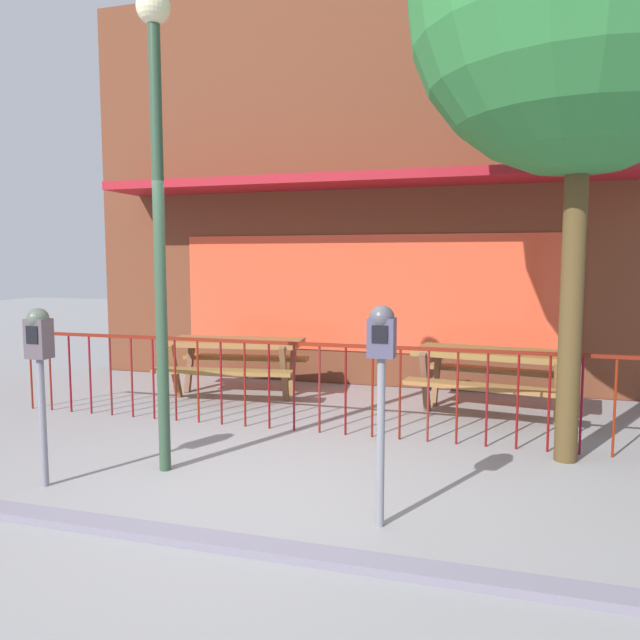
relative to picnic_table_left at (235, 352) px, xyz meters
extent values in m
plane|color=gray|center=(1.58, -3.10, -0.61)|extent=(40.00, 40.00, 0.00)
cube|color=#481E20|center=(1.58, 1.47, -0.61)|extent=(8.85, 0.54, 0.01)
cube|color=brown|center=(1.58, 1.47, 2.29)|extent=(8.85, 0.50, 5.80)
cube|color=#E54C2D|center=(1.58, 1.21, 0.74)|extent=(5.75, 0.02, 1.70)
cube|color=maroon|center=(1.58, 0.74, 2.30)|extent=(7.53, 0.95, 0.12)
cube|color=maroon|center=(1.58, -1.33, 0.34)|extent=(7.44, 0.04, 0.04)
cylinder|color=maroon|center=(-2.14, -1.33, -0.14)|extent=(0.02, 0.02, 0.95)
cylinder|color=maroon|center=(-1.85, -1.33, -0.14)|extent=(0.02, 0.02, 0.95)
cylinder|color=maroon|center=(-1.56, -1.33, -0.14)|extent=(0.02, 0.02, 0.95)
cylinder|color=maroon|center=(-1.28, -1.33, -0.14)|extent=(0.02, 0.02, 0.95)
cylinder|color=maroon|center=(-0.99, -1.33, -0.14)|extent=(0.02, 0.02, 0.95)
cylinder|color=maroon|center=(-0.71, -1.33, -0.14)|extent=(0.02, 0.02, 0.95)
cylinder|color=maroon|center=(-0.42, -1.33, -0.14)|extent=(0.02, 0.02, 0.95)
cylinder|color=maroon|center=(-0.13, -1.33, -0.14)|extent=(0.02, 0.02, 0.95)
cylinder|color=maroon|center=(0.15, -1.33, -0.14)|extent=(0.02, 0.02, 0.95)
cylinder|color=maroon|center=(0.44, -1.33, -0.14)|extent=(0.02, 0.02, 0.95)
cylinder|color=maroon|center=(0.72, -1.33, -0.14)|extent=(0.02, 0.02, 0.95)
cylinder|color=maroon|center=(1.01, -1.33, -0.14)|extent=(0.02, 0.02, 0.95)
cylinder|color=maroon|center=(1.30, -1.33, -0.14)|extent=(0.02, 0.02, 0.95)
cylinder|color=maroon|center=(1.58, -1.33, -0.14)|extent=(0.02, 0.02, 0.95)
cylinder|color=maroon|center=(1.87, -1.33, -0.14)|extent=(0.02, 0.02, 0.95)
cylinder|color=maroon|center=(2.15, -1.33, -0.14)|extent=(0.02, 0.02, 0.95)
cylinder|color=maroon|center=(2.44, -1.33, -0.14)|extent=(0.02, 0.02, 0.95)
cylinder|color=maroon|center=(2.73, -1.33, -0.14)|extent=(0.02, 0.02, 0.95)
cylinder|color=maroon|center=(3.01, -1.33, -0.14)|extent=(0.02, 0.02, 0.95)
cylinder|color=maroon|center=(3.30, -1.33, -0.14)|extent=(0.02, 0.02, 0.95)
cylinder|color=maroon|center=(3.58, -1.33, -0.14)|extent=(0.02, 0.02, 0.95)
cylinder|color=maroon|center=(3.87, -1.33, -0.14)|extent=(0.02, 0.02, 0.95)
cylinder|color=maroon|center=(4.16, -1.33, -0.14)|extent=(0.02, 0.02, 0.95)
cylinder|color=maroon|center=(4.44, -1.33, -0.14)|extent=(0.02, 0.02, 0.95)
cube|color=#905F33|center=(0.00, 0.00, 0.13)|extent=(1.89, 1.00, 0.07)
cube|color=olive|center=(0.07, -0.54, -0.17)|extent=(1.82, 0.50, 0.05)
cube|color=olive|center=(-0.07, 0.54, -0.17)|extent=(1.82, 0.50, 0.05)
cube|color=brown|center=(-0.69, -0.38, -0.24)|extent=(0.12, 0.36, 0.78)
cube|color=brown|center=(-0.77, 0.18, -0.24)|extent=(0.12, 0.36, 0.78)
cube|color=brown|center=(0.77, -0.18, -0.24)|extent=(0.12, 0.36, 0.78)
cube|color=brown|center=(0.69, 0.38, -0.24)|extent=(0.12, 0.36, 0.78)
cube|color=brown|center=(3.34, -0.03, 0.13)|extent=(1.89, 1.01, 0.07)
cube|color=olive|center=(3.26, -0.58, -0.17)|extent=(1.82, 0.52, 0.05)
cube|color=olive|center=(3.42, 0.51, -0.17)|extent=(1.82, 0.52, 0.05)
cube|color=brown|center=(2.57, -0.20, -0.24)|extent=(0.12, 0.36, 0.78)
cube|color=brown|center=(2.65, 0.35, -0.24)|extent=(0.12, 0.36, 0.78)
cube|color=brown|center=(4.03, -0.42, -0.24)|extent=(0.12, 0.36, 0.78)
cube|color=brown|center=(4.11, 0.14, -0.24)|extent=(0.12, 0.36, 0.78)
cylinder|color=slate|center=(2.63, -3.39, -0.02)|extent=(0.06, 0.06, 1.18)
cube|color=#46435B|center=(2.63, -3.39, 0.71)|extent=(0.18, 0.14, 0.27)
sphere|color=#45444B|center=(2.63, -3.39, 0.84)|extent=(0.17, 0.17, 0.17)
cube|color=black|center=(2.63, -3.46, 0.74)|extent=(0.11, 0.01, 0.12)
cylinder|color=slate|center=(-0.13, -3.42, -0.08)|extent=(0.06, 0.06, 1.06)
cube|color=#50464D|center=(-0.13, -3.42, 0.60)|extent=(0.18, 0.14, 0.32)
sphere|color=#4A5549|center=(-0.13, -3.42, 0.76)|extent=(0.17, 0.17, 0.17)
cube|color=black|center=(-0.13, -3.50, 0.64)|extent=(0.11, 0.01, 0.14)
cylinder|color=#4E3B1E|center=(4.01, -1.55, 1.01)|extent=(0.20, 0.20, 3.25)
cylinder|color=#2E4833|center=(0.60, -2.81, 1.28)|extent=(0.10, 0.10, 3.77)
sphere|color=beige|center=(0.60, -2.81, 3.28)|extent=(0.28, 0.28, 0.28)
cube|color=slate|center=(1.58, -3.97, -0.61)|extent=(12.39, 0.20, 0.11)
camera|label=1|loc=(3.37, -7.37, 1.23)|focal=33.88mm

